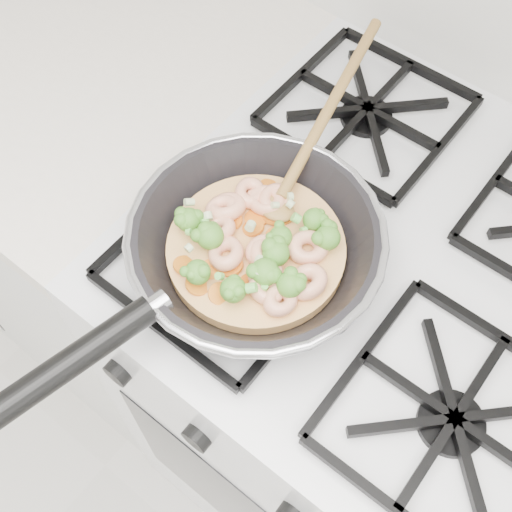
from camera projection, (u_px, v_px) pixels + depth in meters
The scene contains 3 objects.
stove at pixel (354, 379), 1.15m from camera, with size 0.60×0.60×0.92m.
counter_left at pixel (50, 164), 1.41m from camera, with size 1.00×0.60×0.90m.
skillet at pixel (253, 246), 0.71m from camera, with size 0.29×0.65×0.09m.
Camera 1 is at (0.11, 1.28, 1.56)m, focal length 45.19 mm.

